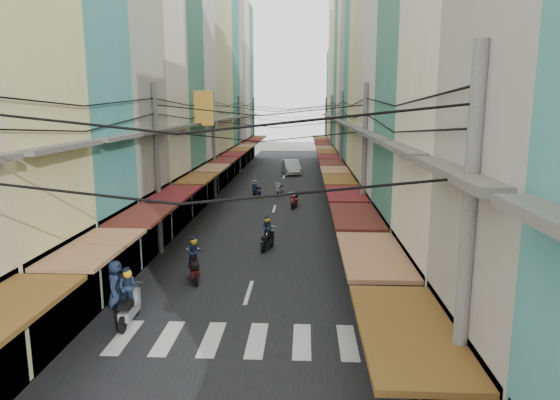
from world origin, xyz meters
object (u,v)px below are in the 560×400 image
(bicycle, at_px, (431,278))
(market_umbrella, at_px, (494,298))
(white_car, at_px, (291,174))
(traffic_sign, at_px, (366,222))

(bicycle, distance_m, market_umbrella, 7.80)
(white_car, xyz_separation_m, traffic_sign, (4.08, -31.53, 2.27))
(market_umbrella, xyz_separation_m, traffic_sign, (-2.42, 8.18, 0.13))
(market_umbrella, bearing_deg, traffic_sign, 106.47)
(bicycle, distance_m, traffic_sign, 3.60)
(white_car, relative_size, traffic_sign, 1.71)
(white_car, distance_m, market_umbrella, 40.29)
(white_car, relative_size, market_umbrella, 2.17)
(traffic_sign, bearing_deg, bicycle, -14.14)
(white_car, bearing_deg, market_umbrella, -89.64)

